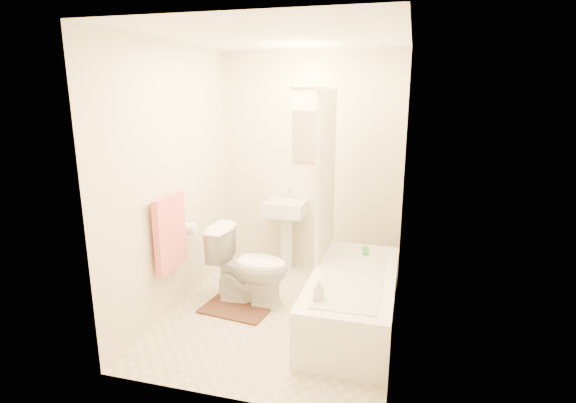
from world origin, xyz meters
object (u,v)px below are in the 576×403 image
(toilet, at_px, (250,266))
(sink, at_px, (286,232))
(bath_mat, at_px, (238,307))
(soap_bottle, at_px, (319,290))
(bathtub, at_px, (353,299))

(toilet, height_order, sink, sink)
(bath_mat, relative_size, soap_bottle, 3.70)
(bathtub, xyz_separation_m, soap_bottle, (-0.19, -0.54, 0.31))
(bathtub, bearing_deg, soap_bottle, -109.64)
(soap_bottle, bearing_deg, bath_mat, 148.78)
(toilet, distance_m, sink, 0.92)
(sink, xyz_separation_m, soap_bottle, (0.70, -1.59, 0.10))
(bathtub, bearing_deg, sink, 130.36)
(toilet, relative_size, bath_mat, 1.21)
(toilet, distance_m, bath_mat, 0.40)
(bathtub, bearing_deg, toilet, 172.22)
(sink, height_order, bathtub, sink)
(sink, xyz_separation_m, bath_mat, (-0.18, -1.06, -0.42))
(bath_mat, height_order, soap_bottle, soap_bottle)
(sink, distance_m, soap_bottle, 1.74)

